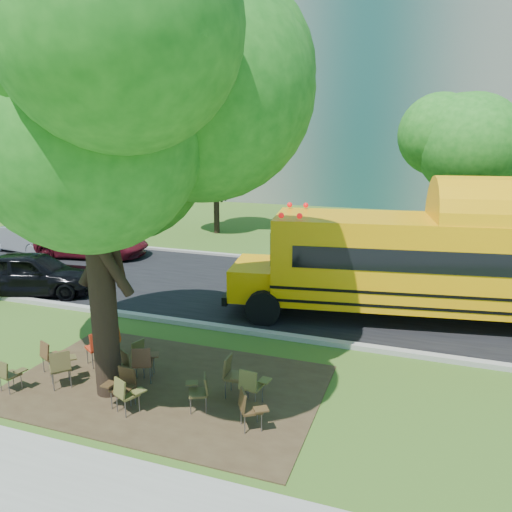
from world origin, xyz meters
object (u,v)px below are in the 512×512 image
at_px(chair_4, 126,392).
at_px(chair_12, 233,373).
at_px(chair_11, 143,360).
at_px(chair_7, 249,406).
at_px(bg_car_red, 93,242).
at_px(school_bus, 467,264).
at_px(bg_car_silver, 25,239).
at_px(chair_0, 8,373).
at_px(chair_3, 120,365).
at_px(chair_9, 111,337).
at_px(chair_2, 61,365).
at_px(chair_10, 141,355).
at_px(pedestrian_b, 25,213).
at_px(chair_1, 51,354).
at_px(pedestrian_a, 39,217).
at_px(chair_8, 98,344).
at_px(chair_5, 123,383).
at_px(chair_13, 252,384).
at_px(black_car, 32,273).
at_px(chair_6, 200,389).
at_px(main_tree, 90,141).

bearing_deg(chair_4, chair_12, 61.48).
bearing_deg(chair_11, chair_7, -44.37).
relative_size(chair_4, bg_car_red, 0.16).
xyz_separation_m(school_bus, bg_car_silver, (-19.32, 2.77, -1.18)).
relative_size(chair_0, chair_3, 0.92).
bearing_deg(chair_9, chair_2, 108.65).
relative_size(chair_10, pedestrian_b, 0.54).
height_order(chair_1, chair_9, chair_9).
distance_m(chair_11, chair_12, 2.18).
xyz_separation_m(chair_2, chair_12, (3.79, 0.90, 0.01)).
bearing_deg(chair_10, chair_12, 98.86).
relative_size(chair_7, chair_9, 1.00).
distance_m(chair_3, pedestrian_a, 19.96).
xyz_separation_m(chair_11, bg_car_red, (-8.58, 9.57, 0.13)).
xyz_separation_m(chair_3, chair_8, (-1.10, 0.68, 0.05)).
bearing_deg(chair_5, bg_car_silver, -36.57).
height_order(chair_0, bg_car_red, bg_car_red).
bearing_deg(chair_5, pedestrian_a, -40.15).
distance_m(chair_3, chair_10, 0.64).
xyz_separation_m(chair_9, chair_13, (4.23, -1.07, 0.01)).
distance_m(black_car, bg_car_red, 5.44).
relative_size(chair_0, chair_8, 0.83).
relative_size(chair_11, bg_car_red, 0.18).
bearing_deg(bg_car_silver, chair_4, -123.64).
height_order(chair_6, chair_8, chair_8).
xyz_separation_m(chair_7, black_car, (-10.12, 5.27, 0.26)).
distance_m(chair_0, chair_3, 2.42).
bearing_deg(chair_10, black_car, -105.64).
bearing_deg(chair_2, bg_car_red, 77.61).
relative_size(chair_1, chair_2, 0.91).
height_order(chair_1, chair_5, chair_5).
xyz_separation_m(chair_6, pedestrian_a, (-16.79, 13.91, 0.39)).
xyz_separation_m(chair_1, chair_7, (5.24, -0.60, -0.00)).
distance_m(chair_1, chair_8, 1.09).
bearing_deg(chair_11, main_tree, -152.62).
bearing_deg(pedestrian_b, chair_3, 16.15).
distance_m(chair_3, chair_9, 1.67).
xyz_separation_m(chair_7, pedestrian_a, (-17.98, 14.24, 0.37)).
distance_m(chair_0, chair_6, 4.38).
bearing_deg(chair_8, black_car, 87.70).
relative_size(main_tree, chair_3, 10.82).
relative_size(chair_7, chair_13, 0.97).
xyz_separation_m(chair_4, bg_car_red, (-8.95, 10.84, 0.19)).
distance_m(chair_6, chair_10, 2.22).
distance_m(chair_10, chair_11, 0.42).
relative_size(chair_12, bg_car_silver, 0.24).
bearing_deg(bg_car_red, chair_10, -146.53).
bearing_deg(chair_13, main_tree, -164.23).
distance_m(chair_9, chair_12, 3.82).
xyz_separation_m(chair_8, chair_12, (3.70, -0.29, 0.01)).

